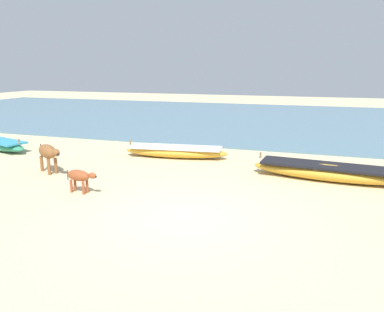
# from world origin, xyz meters

# --- Properties ---
(ground) EXTENTS (80.00, 80.00, 0.00)m
(ground) POSITION_xyz_m (0.00, 0.00, 0.00)
(ground) COLOR beige
(sea_water) EXTENTS (60.00, 20.00, 0.08)m
(sea_water) POSITION_xyz_m (0.00, 17.70, 0.04)
(sea_water) COLOR slate
(sea_water) RESTS_ON ground
(fishing_boat_2) EXTENTS (4.78, 1.47, 0.70)m
(fishing_boat_2) POSITION_xyz_m (3.32, 4.21, 0.27)
(fishing_boat_2) COLOR gold
(fishing_boat_2) RESTS_ON ground
(fishing_boat_3) EXTENTS (4.16, 1.39, 0.64)m
(fishing_boat_3) POSITION_xyz_m (-2.28, 5.53, 0.24)
(fishing_boat_3) COLOR gold
(fishing_boat_3) RESTS_ON ground
(cow_adult_brown) EXTENTS (1.38, 0.96, 0.96)m
(cow_adult_brown) POSITION_xyz_m (-5.58, 2.20, 0.69)
(cow_adult_brown) COLOR brown
(cow_adult_brown) RESTS_ON ground
(calf_far_rust) EXTENTS (1.03, 0.36, 0.66)m
(calf_far_rust) POSITION_xyz_m (-3.38, 0.77, 0.48)
(calf_far_rust) COLOR #9E4C28
(calf_far_rust) RESTS_ON ground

